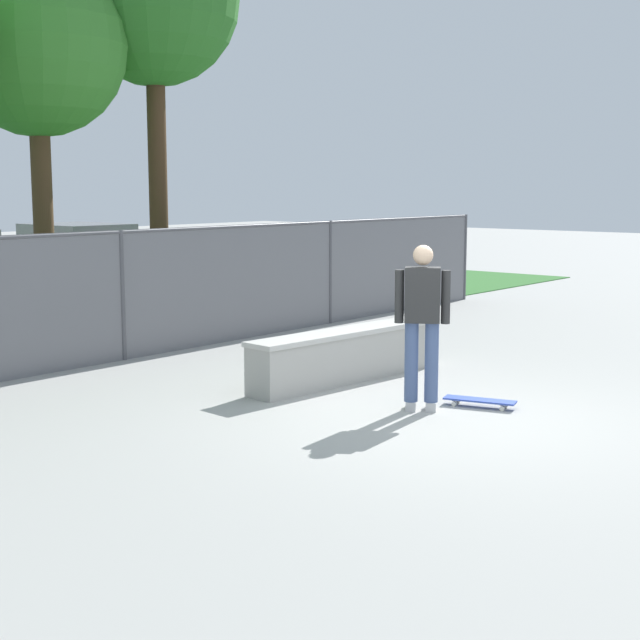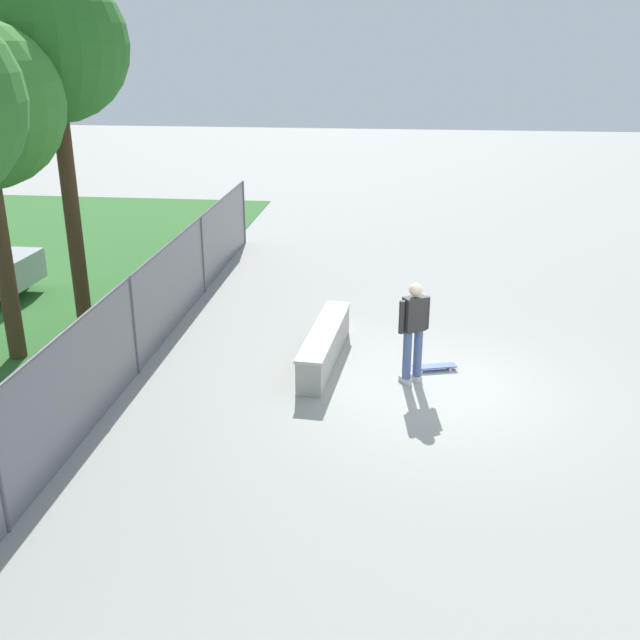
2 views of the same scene
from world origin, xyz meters
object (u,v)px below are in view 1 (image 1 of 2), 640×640
at_px(skateboarder, 422,320).
at_px(tree_mid, 36,48).
at_px(skateboard, 480,401).
at_px(car_silver, 81,263).
at_px(concrete_ledge, 346,355).
at_px(tree_far, 154,3).

bearing_deg(skateboarder, tree_mid, 88.17).
height_order(skateboard, car_silver, car_silver).
bearing_deg(concrete_ledge, tree_mid, 94.72).
xyz_separation_m(skateboarder, tree_far, (2.24, 6.94, 4.48)).
distance_m(skateboarder, car_silver, 11.40).
bearing_deg(skateboard, car_silver, 75.67).
height_order(concrete_ledge, skateboard, concrete_ledge).
distance_m(concrete_ledge, tree_far, 7.58).
bearing_deg(tree_far, skateboarder, -107.90).
distance_m(skateboard, tree_far, 9.29).
height_order(skateboarder, skateboard, skateboarder).
bearing_deg(tree_mid, skateboarder, -91.83).
relative_size(tree_mid, car_silver, 1.42).
bearing_deg(skateboard, tree_mid, 92.28).
distance_m(skateboard, car_silver, 11.68).
distance_m(concrete_ledge, tree_mid, 7.19).
distance_m(concrete_ledge, skateboarder, 1.88).
height_order(skateboard, tree_far, tree_far).
relative_size(concrete_ledge, car_silver, 0.73).
distance_m(concrete_ledge, skateboard, 2.05).
bearing_deg(concrete_ledge, car_silver, 73.65).
relative_size(skateboarder, skateboard, 2.21).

